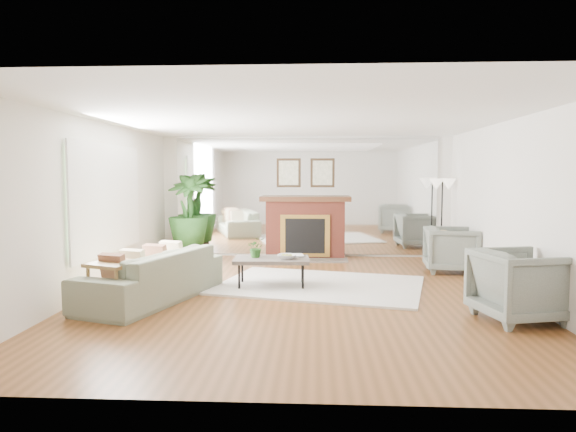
# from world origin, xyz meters

# --- Properties ---
(ground) EXTENTS (7.00, 7.00, 0.00)m
(ground) POSITION_xyz_m (0.00, 0.00, 0.00)
(ground) COLOR brown
(ground) RESTS_ON ground
(wall_left) EXTENTS (0.02, 7.00, 2.50)m
(wall_left) POSITION_xyz_m (-2.99, 0.00, 1.25)
(wall_left) COLOR silver
(wall_left) RESTS_ON ground
(wall_right) EXTENTS (0.02, 7.00, 2.50)m
(wall_right) POSITION_xyz_m (2.99, 0.00, 1.25)
(wall_right) COLOR silver
(wall_right) RESTS_ON ground
(wall_back) EXTENTS (6.00, 0.02, 2.50)m
(wall_back) POSITION_xyz_m (0.00, 3.49, 1.25)
(wall_back) COLOR silver
(wall_back) RESTS_ON ground
(mirror_panel) EXTENTS (5.40, 0.04, 2.40)m
(mirror_panel) POSITION_xyz_m (0.00, 3.47, 1.25)
(mirror_panel) COLOR silver
(mirror_panel) RESTS_ON wall_back
(window_panel) EXTENTS (0.04, 2.40, 1.50)m
(window_panel) POSITION_xyz_m (-2.96, 0.40, 1.35)
(window_panel) COLOR #B2E09E
(window_panel) RESTS_ON wall_left
(fireplace) EXTENTS (1.85, 0.83, 2.05)m
(fireplace) POSITION_xyz_m (0.00, 3.26, 0.66)
(fireplace) COLOR maroon
(fireplace) RESTS_ON ground
(area_rug) EXTENTS (3.45, 2.81, 0.03)m
(area_rug) POSITION_xyz_m (0.28, 0.58, 0.02)
(area_rug) COLOR silver
(area_rug) RESTS_ON ground
(coffee_table) EXTENTS (1.16, 0.71, 0.45)m
(coffee_table) POSITION_xyz_m (-0.46, 0.46, 0.41)
(coffee_table) COLOR #584E46
(coffee_table) RESTS_ON ground
(sofa) EXTENTS (1.58, 2.51, 0.68)m
(sofa) POSITION_xyz_m (-2.02, -0.41, 0.34)
(sofa) COLOR gray
(sofa) RESTS_ON ground
(armchair_back) EXTENTS (0.95, 0.93, 0.80)m
(armchair_back) POSITION_xyz_m (2.60, 1.88, 0.40)
(armchair_back) COLOR gray
(armchair_back) RESTS_ON ground
(armchair_front) EXTENTS (1.11, 1.09, 0.85)m
(armchair_front) POSITION_xyz_m (2.60, -1.18, 0.42)
(armchair_front) COLOR gray
(armchair_front) RESTS_ON ground
(side_table) EXTENTS (0.72, 0.72, 0.63)m
(side_table) POSITION_xyz_m (-2.28, -1.05, 0.53)
(side_table) COLOR olive
(side_table) RESTS_ON ground
(potted_ficus) EXTENTS (0.96, 0.96, 1.74)m
(potted_ficus) POSITION_xyz_m (-2.37, 3.07, 0.93)
(potted_ficus) COLOR black
(potted_ficus) RESTS_ON ground
(floor_lamp) EXTENTS (0.53, 0.30, 1.64)m
(floor_lamp) POSITION_xyz_m (2.70, 3.02, 1.40)
(floor_lamp) COLOR black
(floor_lamp) RESTS_ON ground
(tabletop_plant) EXTENTS (0.33, 0.31, 0.31)m
(tabletop_plant) POSITION_xyz_m (-0.70, 0.51, 0.61)
(tabletop_plant) COLOR #2B6324
(tabletop_plant) RESTS_ON coffee_table
(fruit_bowl) EXTENTS (0.32, 0.32, 0.07)m
(fruit_bowl) POSITION_xyz_m (-0.22, 0.39, 0.49)
(fruit_bowl) COLOR olive
(fruit_bowl) RESTS_ON coffee_table
(book) EXTENTS (0.24, 0.30, 0.02)m
(book) POSITION_xyz_m (-0.18, 0.64, 0.46)
(book) COLOR olive
(book) RESTS_ON coffee_table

